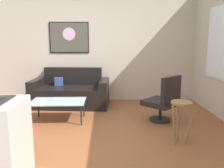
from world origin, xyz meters
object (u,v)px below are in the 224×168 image
bar_stool (181,111)px  wall_painting (69,37)px  armchair (164,100)px  coffee_table (58,102)px  couch (71,93)px

bar_stool → wall_painting: bearing=127.3°
armchair → bar_stool: bearing=-89.4°
coffee_table → armchair: (2.01, -0.11, 0.06)m
armchair → coffee_table: bearing=176.8°
couch → bar_stool: couch is taller
couch → wall_painting: wall_painting is taller
coffee_table → armchair: armchair is taller
bar_stool → coffee_table: bearing=152.5°
couch → wall_painting: (-0.07, 0.49, 1.31)m
couch → armchair: 2.28m
couch → wall_painting: 1.40m
couch → coffee_table: (-0.08, -1.09, 0.07)m
armchair → wall_painting: 2.88m
couch → wall_painting: size_ratio=1.90×
coffee_table → bar_stool: bearing=-27.5°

